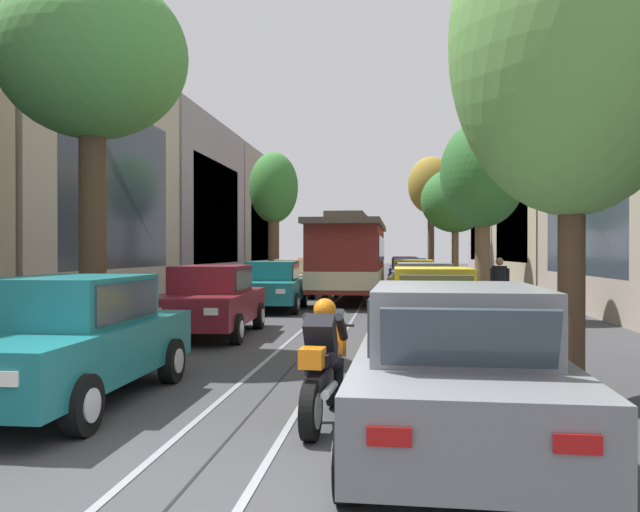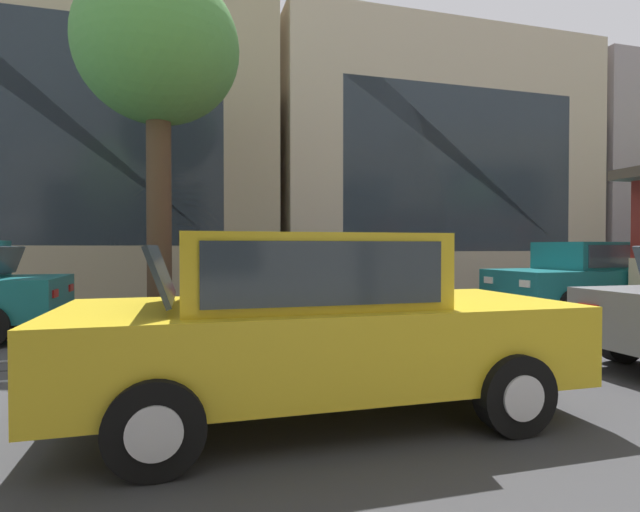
# 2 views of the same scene
# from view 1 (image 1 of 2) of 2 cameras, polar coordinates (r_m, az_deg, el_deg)

# --- Properties ---
(ground_plane) EXTENTS (160.00, 160.00, 0.00)m
(ground_plane) POSITION_cam_1_polar(r_m,az_deg,el_deg) (23.65, 2.56, -4.21)
(ground_plane) COLOR #38383A
(trolley_track_rails) EXTENTS (1.14, 55.07, 0.01)m
(trolley_track_rails) POSITION_cam_1_polar(r_m,az_deg,el_deg) (26.35, 2.98, -3.73)
(trolley_track_rails) COLOR gray
(trolley_track_rails) RESTS_ON ground
(building_facade_left) EXTENTS (5.86, 46.77, 10.07)m
(building_facade_left) POSITION_cam_1_polar(r_m,az_deg,el_deg) (28.55, -17.65, 5.70)
(building_facade_left) COLOR tan
(building_facade_left) RESTS_ON ground
(building_facade_right) EXTENTS (5.51, 46.77, 9.41)m
(building_facade_right) POSITION_cam_1_polar(r_m,az_deg,el_deg) (28.65, 23.19, 4.92)
(building_facade_right) COLOR beige
(building_facade_right) RESTS_ON ground
(parked_car_teal_near_left) EXTENTS (2.01, 4.36, 1.58)m
(parked_car_teal_near_left) POSITION_cam_1_polar(r_m,az_deg,el_deg) (8.63, -21.65, -6.93)
(parked_car_teal_near_left) COLOR #196B70
(parked_car_teal_near_left) RESTS_ON ground
(parked_car_maroon_second_left) EXTENTS (2.12, 4.41, 1.58)m
(parked_car_maroon_second_left) POSITION_cam_1_polar(r_m,az_deg,el_deg) (14.61, -9.80, -3.92)
(parked_car_maroon_second_left) COLOR maroon
(parked_car_maroon_second_left) RESTS_ON ground
(parked_car_teal_mid_left) EXTENTS (2.13, 4.42, 1.58)m
(parked_car_teal_mid_left) POSITION_cam_1_polar(r_m,az_deg,el_deg) (20.65, -4.27, -2.66)
(parked_car_teal_mid_left) COLOR #196B70
(parked_car_teal_mid_left) RESTS_ON ground
(parked_car_beige_fourth_left) EXTENTS (2.13, 4.42, 1.58)m
(parked_car_beige_fourth_left) POSITION_cam_1_polar(r_m,az_deg,el_deg) (26.92, -2.32, -1.95)
(parked_car_beige_fourth_left) COLOR #C1B28E
(parked_car_beige_fourth_left) RESTS_ON ground
(parked_car_orange_fifth_left) EXTENTS (2.05, 4.38, 1.58)m
(parked_car_orange_fifth_left) POSITION_cam_1_polar(r_m,az_deg,el_deg) (32.88, -0.51, -1.52)
(parked_car_orange_fifth_left) COLOR orange
(parked_car_orange_fifth_left) RESTS_ON ground
(parked_car_beige_sixth_left) EXTENTS (2.07, 4.39, 1.58)m
(parked_car_beige_sixth_left) POSITION_cam_1_polar(r_m,az_deg,el_deg) (38.41, 0.44, -1.25)
(parked_car_beige_sixth_left) COLOR #C1B28E
(parked_car_beige_sixth_left) RESTS_ON ground
(parked_car_grey_near_right) EXTENTS (2.06, 4.39, 1.58)m
(parked_car_grey_near_right) POSITION_cam_1_polar(r_m,az_deg,el_deg) (6.18, 12.05, -9.84)
(parked_car_grey_near_right) COLOR slate
(parked_car_grey_near_right) RESTS_ON ground
(parked_car_yellow_second_right) EXTENTS (2.02, 4.37, 1.58)m
(parked_car_yellow_second_right) POSITION_cam_1_polar(r_m,az_deg,el_deg) (12.79, 10.03, -4.54)
(parked_car_yellow_second_right) COLOR gold
(parked_car_yellow_second_right) RESTS_ON ground
(parked_car_grey_mid_right) EXTENTS (2.02, 4.37, 1.58)m
(parked_car_grey_mid_right) POSITION_cam_1_polar(r_m,az_deg,el_deg) (18.31, 9.27, -3.05)
(parked_car_grey_mid_right) COLOR slate
(parked_car_grey_mid_right) RESTS_ON ground
(parked_car_yellow_fourth_right) EXTENTS (2.09, 4.40, 1.58)m
(parked_car_yellow_fourth_right) POSITION_cam_1_polar(r_m,az_deg,el_deg) (25.11, 8.39, -2.12)
(parked_car_yellow_fourth_right) COLOR gold
(parked_car_yellow_fourth_right) RESTS_ON ground
(parked_car_navy_fifth_right) EXTENTS (2.03, 4.38, 1.58)m
(parked_car_navy_fifth_right) POSITION_cam_1_polar(r_m,az_deg,el_deg) (30.97, 8.09, -1.65)
(parked_car_navy_fifth_right) COLOR #19234C
(parked_car_navy_fifth_right) RESTS_ON ground
(parked_car_navy_sixth_right) EXTENTS (2.06, 4.39, 1.58)m
(parked_car_navy_sixth_right) POSITION_cam_1_polar(r_m,az_deg,el_deg) (37.38, 7.66, -1.30)
(parked_car_navy_sixth_right) COLOR #19234C
(parked_car_navy_sixth_right) RESTS_ON ground
(parked_car_maroon_far_right) EXTENTS (2.08, 4.40, 1.58)m
(parked_car_maroon_far_right) POSITION_cam_1_polar(r_m,az_deg,el_deg) (43.58, 7.59, -1.06)
(parked_car_maroon_far_right) COLOR maroon
(parked_car_maroon_far_right) RESTS_ON ground
(street_tree_kerb_left_near) EXTENTS (3.50, 3.24, 7.01)m
(street_tree_kerb_left_near) POSITION_cam_1_polar(r_m,az_deg,el_deg) (12.89, -19.76, 16.10)
(street_tree_kerb_left_near) COLOR #4C3826
(street_tree_kerb_left_near) RESTS_ON ground
(street_tree_kerb_left_second) EXTENTS (2.29, 2.15, 6.54)m
(street_tree_kerb_left_second) POSITION_cam_1_polar(r_m,az_deg,el_deg) (29.80, -4.19, 5.81)
(street_tree_kerb_left_second) COLOR brown
(street_tree_kerb_left_second) RESTS_ON ground
(street_tree_kerb_right_near) EXTENTS (3.02, 2.89, 6.71)m
(street_tree_kerb_right_near) POSITION_cam_1_polar(r_m,az_deg,el_deg) (8.87, 21.68, 17.41)
(street_tree_kerb_right_near) COLOR #4C3826
(street_tree_kerb_right_near) RESTS_ON ground
(street_tree_kerb_right_second) EXTENTS (2.34, 2.29, 5.54)m
(street_tree_kerb_right_second) POSITION_cam_1_polar(r_m,az_deg,el_deg) (18.23, 14.39, 6.91)
(street_tree_kerb_right_second) COLOR brown
(street_tree_kerb_right_second) RESTS_ON ground
(street_tree_kerb_right_mid) EXTENTS (2.98, 2.62, 5.55)m
(street_tree_kerb_right_mid) POSITION_cam_1_polar(r_m,az_deg,el_deg) (28.42, 12.04, 4.84)
(street_tree_kerb_right_mid) COLOR brown
(street_tree_kerb_right_mid) RESTS_ON ground
(street_tree_kerb_right_fourth) EXTENTS (2.75, 2.40, 7.60)m
(street_tree_kerb_right_fourth) POSITION_cam_1_polar(r_m,az_deg,el_deg) (38.78, 9.93, 6.12)
(street_tree_kerb_right_fourth) COLOR #4C3826
(street_tree_kerb_right_fourth) RESTS_ON ground
(cable_car_trolley) EXTENTS (2.66, 9.15, 3.28)m
(cable_car_trolley) POSITION_cam_1_polar(r_m,az_deg,el_deg) (24.16, 2.66, -0.17)
(cable_car_trolley) COLOR maroon
(cable_car_trolley) RESTS_ON ground
(motorcycle_with_rider) EXTENTS (0.57, 1.99, 1.37)m
(motorcycle_with_rider) POSITION_cam_1_polar(r_m,az_deg,el_deg) (7.14, 0.29, -9.67)
(motorcycle_with_rider) COLOR black
(motorcycle_with_rider) RESTS_ON ground
(pedestrian_on_left_pavement) EXTENTS (0.55, 0.37, 1.73)m
(pedestrian_on_left_pavement) POSITION_cam_1_polar(r_m,az_deg,el_deg) (18.61, 15.81, -2.45)
(pedestrian_on_left_pavement) COLOR slate
(pedestrian_on_left_pavement) RESTS_ON ground
(pedestrian_on_right_pavement) EXTENTS (0.55, 0.42, 1.62)m
(pedestrian_on_right_pavement) POSITION_cam_1_polar(r_m,az_deg,el_deg) (30.23, 14.25, -1.49)
(pedestrian_on_right_pavement) COLOR #282D38
(pedestrian_on_right_pavement) RESTS_ON ground
(street_sign_post) EXTENTS (0.36, 0.07, 2.95)m
(street_sign_post) POSITION_cam_1_polar(r_m,az_deg,el_deg) (8.71, 21.96, -0.14)
(street_sign_post) COLOR slate
(street_sign_post) RESTS_ON ground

